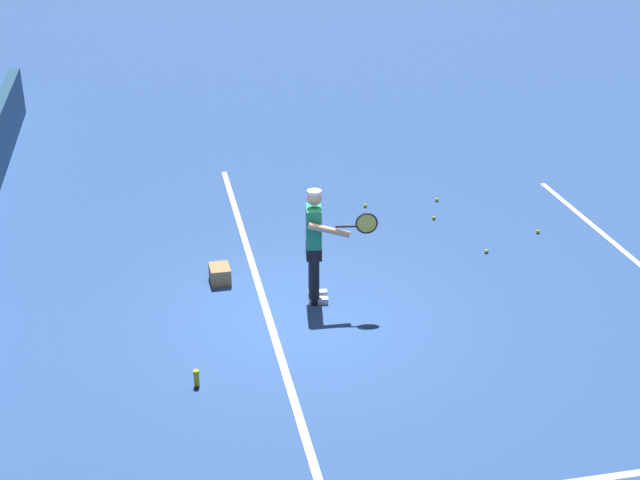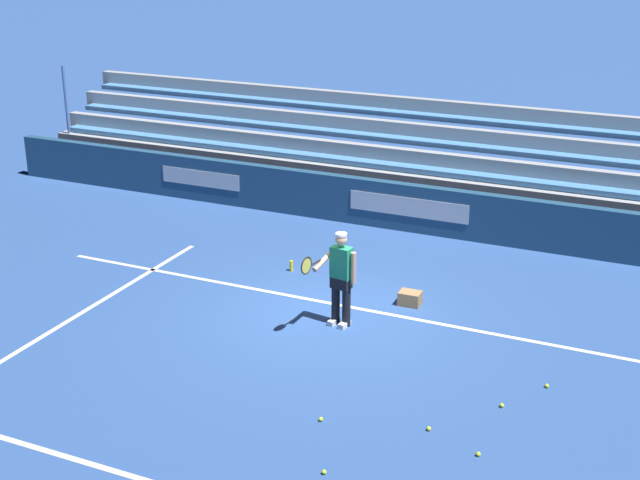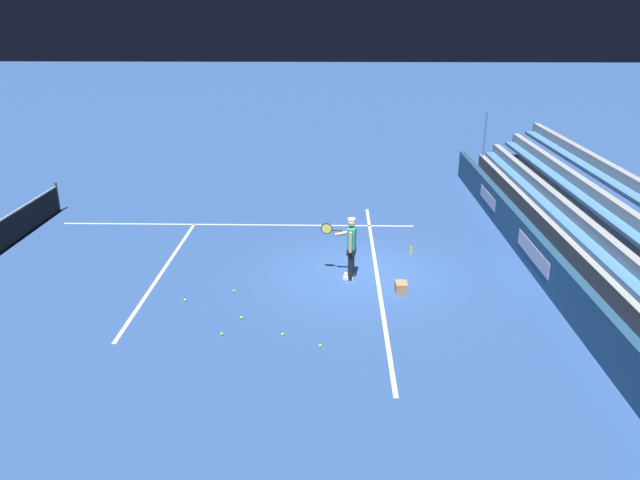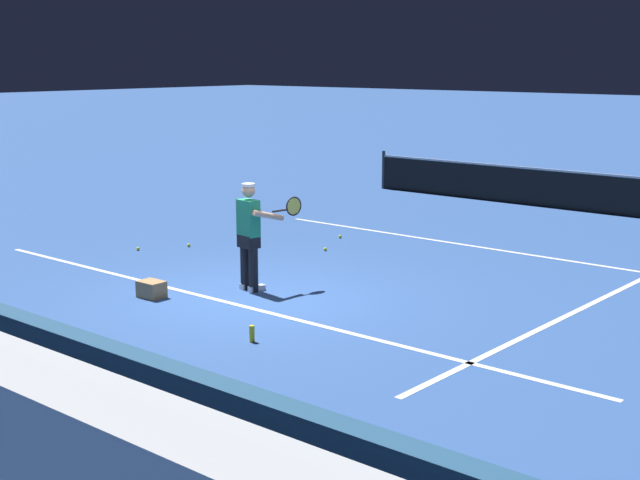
# 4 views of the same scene
# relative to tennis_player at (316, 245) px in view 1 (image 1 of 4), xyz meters

# --- Properties ---
(ground_plane) EXTENTS (160.00, 160.00, 0.00)m
(ground_plane) POSITION_rel_tennis_player_xyz_m (0.36, -0.25, -0.89)
(ground_plane) COLOR #2D5193
(court_baseline_white) EXTENTS (12.00, 0.10, 0.01)m
(court_baseline_white) POSITION_rel_tennis_player_xyz_m (0.36, -0.75, -0.89)
(court_baseline_white) COLOR white
(court_baseline_white) RESTS_ON ground
(tennis_player) EXTENTS (0.67, 0.97, 1.71)m
(tennis_player) POSITION_rel_tennis_player_xyz_m (0.00, 0.00, 0.00)
(tennis_player) COLOR black
(tennis_player) RESTS_ON ground
(ball_box_cardboard) EXTENTS (0.41, 0.31, 0.26)m
(ball_box_cardboard) POSITION_rel_tennis_player_xyz_m (-0.86, -1.31, -0.76)
(ball_box_cardboard) COLOR #A87F51
(ball_box_cardboard) RESTS_ON ground
(tennis_ball_by_box) EXTENTS (0.07, 0.07, 0.07)m
(tennis_ball_by_box) POSITION_rel_tennis_player_xyz_m (-3.29, 2.94, -0.86)
(tennis_ball_by_box) COLOR #CCE533
(tennis_ball_by_box) RESTS_ON ground
(tennis_ball_on_baseline) EXTENTS (0.07, 0.07, 0.07)m
(tennis_ball_on_baseline) POSITION_rel_tennis_player_xyz_m (-2.49, 2.62, -0.86)
(tennis_ball_on_baseline) COLOR #CCE533
(tennis_ball_on_baseline) RESTS_ON ground
(tennis_ball_far_right) EXTENTS (0.07, 0.07, 0.07)m
(tennis_ball_far_right) POSITION_rel_tennis_player_xyz_m (-1.57, 4.17, -0.86)
(tennis_ball_far_right) COLOR #CCE533
(tennis_ball_far_right) RESTS_ON ground
(tennis_ball_midcourt) EXTENTS (0.07, 0.07, 0.07)m
(tennis_ball_midcourt) POSITION_rel_tennis_player_xyz_m (-3.77, 0.72, -0.86)
(tennis_ball_midcourt) COLOR #CCE533
(tennis_ball_midcourt) RESTS_ON ground
(tennis_ball_toward_net) EXTENTS (0.07, 0.07, 0.07)m
(tennis_ball_toward_net) POSITION_rel_tennis_player_xyz_m (-1.01, 3.03, -0.86)
(tennis_ball_toward_net) COLOR #CCE533
(tennis_ball_toward_net) RESTS_ON ground
(tennis_ball_stray_back) EXTENTS (0.07, 0.07, 0.07)m
(tennis_ball_stray_back) POSITION_rel_tennis_player_xyz_m (-3.28, 1.57, -0.86)
(tennis_ball_stray_back) COLOR #CCE533
(tennis_ball_stray_back) RESTS_ON ground
(water_bottle) EXTENTS (0.07, 0.07, 0.22)m
(water_bottle) POSITION_rel_tennis_player_xyz_m (1.87, -1.87, -0.78)
(water_bottle) COLOR yellow
(water_bottle) RESTS_ON ground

